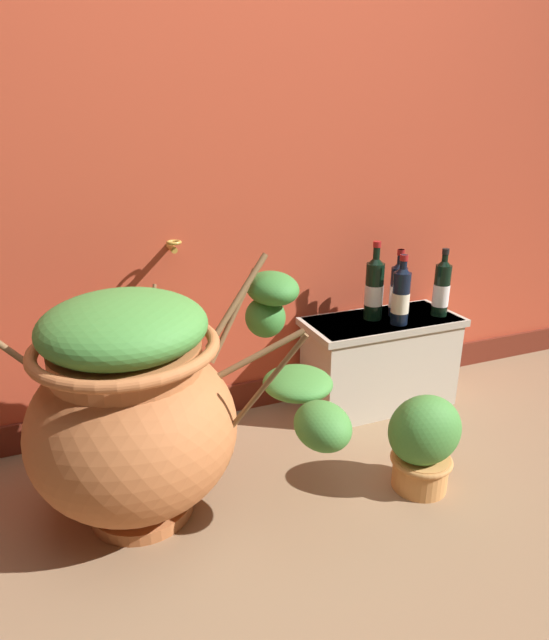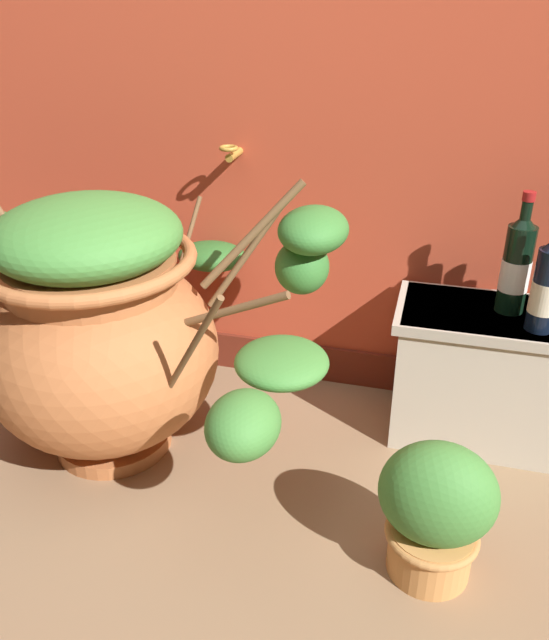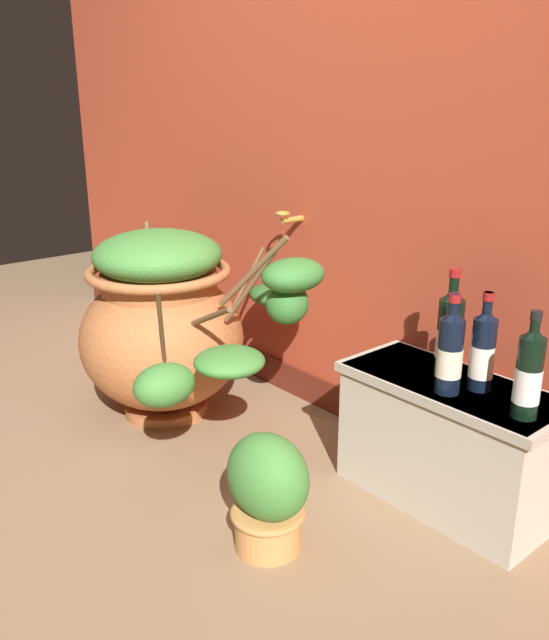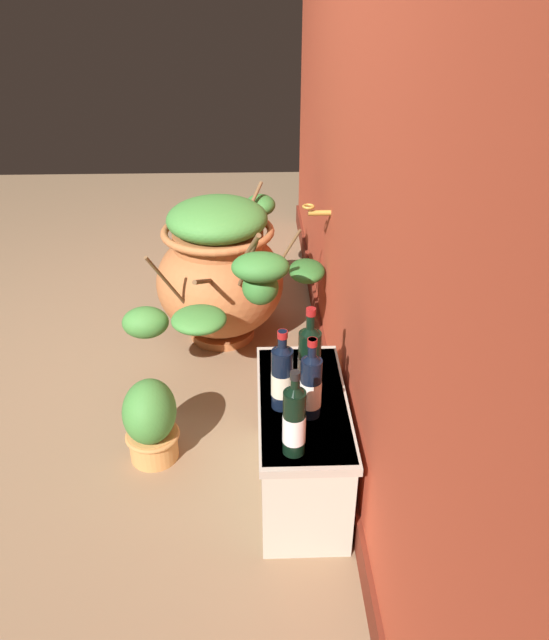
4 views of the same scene
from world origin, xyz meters
The scene contains 9 objects.
ground_plane centered at (0.00, 0.00, 0.00)m, with size 7.00×7.00×0.00m, color #896B4C.
back_wall centered at (0.00, 1.20, 1.29)m, with size 4.40×0.33×2.60m.
terracotta_urn centered at (-0.50, 0.59, 0.39)m, with size 1.21×0.91×0.79m.
stone_ledge centered at (0.59, 0.92, 0.22)m, with size 0.69×0.31×0.41m.
wine_bottle_left centered at (0.62, 0.85, 0.54)m, with size 0.07×0.07×0.30m.
wine_bottle_middle centered at (0.84, 0.87, 0.54)m, with size 0.07×0.07×0.30m.
wine_bottle_right centered at (0.55, 0.94, 0.55)m, with size 0.08×0.08×0.34m.
wine_bottle_back centered at (0.66, 0.94, 0.53)m, with size 0.07×0.07×0.30m.
potted_shrub centered at (0.40, 0.35, 0.18)m, with size 0.26×0.21×0.35m.
Camera 4 is at (2.29, 0.76, 1.72)m, focal length 34.56 mm.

